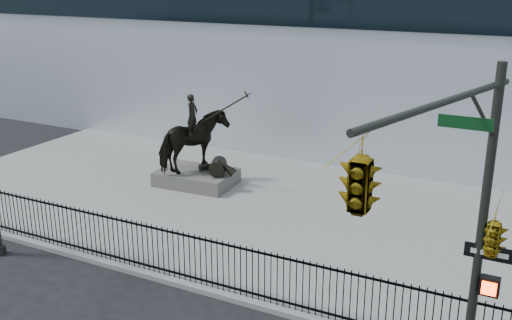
% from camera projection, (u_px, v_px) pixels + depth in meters
% --- Properties ---
extents(ground, '(120.00, 120.00, 0.00)m').
position_uv_depth(ground, '(182.00, 313.00, 15.63)').
color(ground, black).
rests_on(ground, ground).
extents(plaza, '(30.00, 12.00, 0.15)m').
position_uv_depth(plaza, '(291.00, 216.00, 21.54)').
color(plaza, gray).
rests_on(plaza, ground).
extents(building, '(44.00, 14.00, 9.00)m').
position_uv_depth(building, '(394.00, 51.00, 31.21)').
color(building, silver).
rests_on(building, ground).
extents(picket_fence, '(22.10, 0.10, 1.50)m').
position_uv_depth(picket_fence, '(207.00, 262.00, 16.42)').
color(picket_fence, black).
rests_on(picket_fence, plaza).
extents(statue_plinth, '(3.17, 2.27, 0.57)m').
position_uv_depth(statue_plinth, '(196.00, 177.00, 24.48)').
color(statue_plinth, '#585550').
rests_on(statue_plinth, plaza).
extents(equestrian_statue, '(3.92, 2.53, 3.32)m').
position_uv_depth(equestrian_statue, '(197.00, 143.00, 24.00)').
color(equestrian_statue, black).
rests_on(equestrian_statue, statue_plinth).
extents(traffic_signal_right, '(2.17, 6.86, 7.00)m').
position_uv_depth(traffic_signal_right, '(436.00, 210.00, 9.64)').
color(traffic_signal_right, '#272A25').
rests_on(traffic_signal_right, ground).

